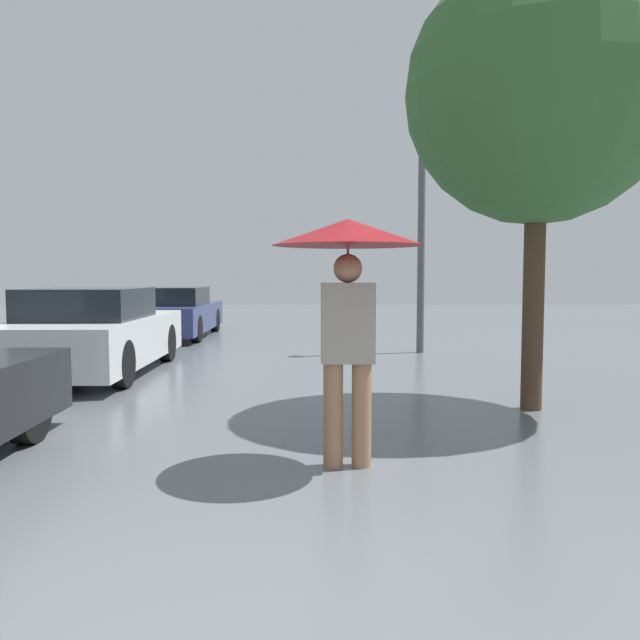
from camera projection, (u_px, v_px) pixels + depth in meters
The scene contains 5 objects.
pedestrian at pixel (348, 266), 4.57m from camera, with size 1.11×1.11×1.84m.
parked_car_middle at pixel (93, 333), 9.09m from camera, with size 1.73×4.10×1.25m.
parked_car_farthest at pixel (175, 313), 14.65m from camera, with size 1.63×4.39×1.17m.
tree at pixel (538, 92), 6.45m from camera, with size 2.76×2.76×4.72m.
street_lamp at pixel (422, 197), 11.44m from camera, with size 0.30×0.30×4.81m.
Camera 1 is at (-0.09, -0.99, 1.43)m, focal length 35.00 mm.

